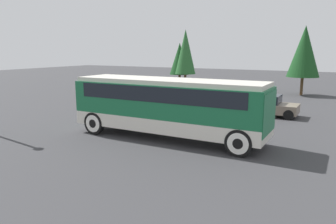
# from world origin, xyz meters

# --- Properties ---
(ground_plane) EXTENTS (120.00, 120.00, 0.00)m
(ground_plane) POSITION_xyz_m (0.00, 0.00, 0.00)
(ground_plane) COLOR #38383A
(tour_bus) EXTENTS (10.02, 2.65, 3.03)m
(tour_bus) POSITION_xyz_m (0.10, -0.00, 1.84)
(tour_bus) COLOR silver
(tour_bus) RESTS_ON ground_plane
(parked_car_near) EXTENTS (4.42, 1.87, 1.48)m
(parked_car_near) POSITION_xyz_m (-4.98, 8.77, 0.74)
(parked_car_near) COLOR maroon
(parked_car_near) RESTS_ON ground_plane
(parked_car_mid) EXTENTS (4.28, 1.96, 1.44)m
(parked_car_mid) POSITION_xyz_m (2.98, 8.45, 0.71)
(parked_car_mid) COLOR #7A6B5B
(parked_car_mid) RESTS_ON ground_plane
(parked_car_far) EXTENTS (4.73, 1.98, 1.39)m
(parked_car_far) POSITION_xyz_m (-2.67, 4.99, 0.69)
(parked_car_far) COLOR black
(parked_car_far) RESTS_ON ground_plane
(tree_left) EXTENTS (2.31, 2.31, 6.71)m
(tree_left) POSITION_xyz_m (-8.44, 19.47, 4.22)
(tree_left) COLOR brown
(tree_left) RESTS_ON ground_plane
(tree_center) EXTENTS (2.36, 2.36, 5.28)m
(tree_center) POSITION_xyz_m (-9.72, 20.58, 3.42)
(tree_center) COLOR brown
(tree_center) RESTS_ON ground_plane
(tree_right) EXTENTS (3.11, 3.11, 6.81)m
(tree_right) POSITION_xyz_m (3.88, 20.64, 4.30)
(tree_right) COLOR brown
(tree_right) RESTS_ON ground_plane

